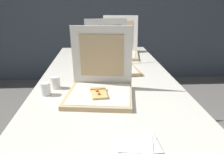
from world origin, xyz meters
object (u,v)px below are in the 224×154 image
pizza_box_middle (111,62)px  cup_white_near_center (55,83)px  napkin_pile (137,144)px  pizza_box_back (119,50)px  cup_white_near_left (46,89)px  pizza_box_front (100,86)px  table (107,86)px

pizza_box_middle → cup_white_near_center: bearing=-140.9°
napkin_pile → pizza_box_back: bearing=87.3°
pizza_box_middle → napkin_pile: (0.03, -0.94, -0.05)m
cup_white_near_left → cup_white_near_center: bearing=70.6°
cup_white_near_center → pizza_box_middle: bearing=47.3°
pizza_box_back → cup_white_near_center: 0.92m
cup_white_near_left → napkin_pile: size_ratio=0.39×
pizza_box_front → cup_white_near_left: bearing=-177.5°
table → cup_white_near_center: 0.35m
pizza_box_back → napkin_pile: pizza_box_back is taller
table → pizza_box_middle: 0.24m
table → pizza_box_front: size_ratio=5.48×
pizza_box_front → table: bearing=86.9°
cup_white_near_center → pizza_box_front: bearing=-25.7°
cup_white_near_center → table: bearing=27.1°
cup_white_near_left → cup_white_near_center: same height
pizza_box_middle → cup_white_near_center: (-0.34, -0.37, -0.02)m
cup_white_near_center → napkin_pile: cup_white_near_center is taller
pizza_box_front → pizza_box_middle: pizza_box_front is taller
pizza_box_middle → napkin_pile: 0.94m
pizza_box_front → cup_white_near_center: 0.28m
table → pizza_box_back: size_ratio=4.28×
pizza_box_front → cup_white_near_left: size_ratio=5.60×
cup_white_near_left → napkin_pile: (0.41, -0.48, -0.03)m
pizza_box_middle → cup_white_near_center: 0.50m
cup_white_near_left → cup_white_near_center: 0.10m
cup_white_near_left → cup_white_near_center: (0.03, 0.10, 0.00)m
pizza_box_front → napkin_pile: bearing=-67.7°
pizza_box_middle → cup_white_near_center: size_ratio=6.96×
table → pizza_box_front: pizza_box_front is taller
pizza_box_middle → pizza_box_back: (0.10, 0.44, -0.00)m
pizza_box_back → napkin_pile: (-0.06, -1.38, -0.05)m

